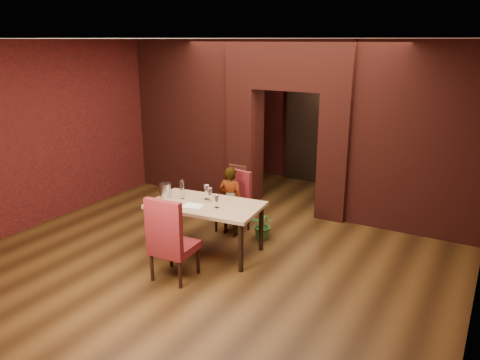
# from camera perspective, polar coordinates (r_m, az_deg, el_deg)

# --- Properties ---
(floor) EXTENTS (8.00, 8.00, 0.00)m
(floor) POSITION_cam_1_polar(r_m,az_deg,el_deg) (7.68, -0.52, -7.79)
(floor) COLOR #412810
(floor) RESTS_ON ground
(ceiling) EXTENTS (7.00, 8.00, 0.04)m
(ceiling) POSITION_cam_1_polar(r_m,az_deg,el_deg) (6.98, -0.59, 16.85)
(ceiling) COLOR silver
(ceiling) RESTS_ON ground
(wall_back) EXTENTS (7.00, 0.04, 3.20)m
(wall_back) POSITION_cam_1_polar(r_m,az_deg,el_deg) (10.74, 10.45, 8.00)
(wall_back) COLOR maroon
(wall_back) RESTS_ON ground
(wall_left) EXTENTS (0.04, 8.00, 3.20)m
(wall_left) POSITION_cam_1_polar(r_m,az_deg,el_deg) (9.40, -19.38, 6.09)
(wall_left) COLOR maroon
(wall_left) RESTS_ON ground
(pillar_left) EXTENTS (0.55, 0.55, 2.30)m
(pillar_left) POSITION_cam_1_polar(r_m,az_deg,el_deg) (9.41, 0.65, 4.26)
(pillar_left) COLOR maroon
(pillar_left) RESTS_ON ground
(pillar_right) EXTENTS (0.55, 0.55, 2.30)m
(pillar_right) POSITION_cam_1_polar(r_m,az_deg,el_deg) (8.67, 11.68, 2.81)
(pillar_right) COLOR maroon
(pillar_right) RESTS_ON ground
(lintel) EXTENTS (2.45, 0.55, 0.90)m
(lintel) POSITION_cam_1_polar(r_m,az_deg,el_deg) (8.77, 6.27, 13.81)
(lintel) COLOR maroon
(lintel) RESTS_ON ground
(wing_wall_left) EXTENTS (2.28, 0.35, 3.20)m
(wing_wall_left) POSITION_cam_1_polar(r_m,az_deg,el_deg) (10.08, -6.42, 7.60)
(wing_wall_left) COLOR maroon
(wing_wall_left) RESTS_ON ground
(wing_wall_right) EXTENTS (2.28, 0.35, 3.20)m
(wing_wall_right) POSITION_cam_1_polar(r_m,az_deg,el_deg) (8.25, 21.21, 4.53)
(wing_wall_right) COLOR maroon
(wing_wall_right) RESTS_ON ground
(vent_panel) EXTENTS (0.40, 0.03, 0.50)m
(vent_panel) POSITION_cam_1_polar(r_m,az_deg,el_deg) (9.31, -0.25, 0.31)
(vent_panel) COLOR #AD4D32
(vent_panel) RESTS_ON ground
(rear_door) EXTENTS (0.90, 0.08, 2.10)m
(rear_door) POSITION_cam_1_polar(r_m,az_deg,el_deg) (10.92, 8.21, 5.31)
(rear_door) COLOR black
(rear_door) RESTS_ON ground
(rear_door_frame) EXTENTS (1.02, 0.04, 2.22)m
(rear_door_frame) POSITION_cam_1_polar(r_m,az_deg,el_deg) (10.88, 8.13, 5.27)
(rear_door_frame) COLOR black
(rear_door_frame) RESTS_ON ground
(dining_table) EXTENTS (1.78, 1.12, 0.79)m
(dining_table) POSITION_cam_1_polar(r_m,az_deg,el_deg) (7.29, -4.15, -5.81)
(dining_table) COLOR tan
(dining_table) RESTS_ON ground
(chair_far) EXTENTS (0.53, 0.53, 1.05)m
(chair_far) POSITION_cam_1_polar(r_m,az_deg,el_deg) (7.99, -0.95, -2.72)
(chair_far) COLOR maroon
(chair_far) RESTS_ON ground
(chair_near) EXTENTS (0.58, 0.58, 1.20)m
(chair_near) POSITION_cam_1_polar(r_m,az_deg,el_deg) (6.49, -8.02, -6.91)
(chair_near) COLOR maroon
(chair_near) RESTS_ON ground
(person_seated) EXTENTS (0.46, 0.33, 1.18)m
(person_seated) POSITION_cam_1_polar(r_m,az_deg,el_deg) (7.88, -1.15, -2.52)
(person_seated) COLOR silver
(person_seated) RESTS_ON ground
(wine_glass_a) EXTENTS (0.09, 0.09, 0.23)m
(wine_glass_a) POSITION_cam_1_polar(r_m,az_deg,el_deg) (7.29, -4.09, -1.49)
(wine_glass_a) COLOR white
(wine_glass_a) RESTS_ON dining_table
(wine_glass_b) EXTENTS (0.09, 0.09, 0.21)m
(wine_glass_b) POSITION_cam_1_polar(r_m,az_deg,el_deg) (7.21, -3.71, -1.79)
(wine_glass_b) COLOR white
(wine_glass_b) RESTS_ON dining_table
(wine_glass_c) EXTENTS (0.08, 0.08, 0.19)m
(wine_glass_c) POSITION_cam_1_polar(r_m,az_deg,el_deg) (6.93, -2.86, -2.63)
(wine_glass_c) COLOR white
(wine_glass_c) RESTS_ON dining_table
(tasting_sheet) EXTENTS (0.33, 0.27, 0.00)m
(tasting_sheet) POSITION_cam_1_polar(r_m,az_deg,el_deg) (7.07, -5.76, -3.13)
(tasting_sheet) COLOR white
(tasting_sheet) RESTS_ON dining_table
(wine_bucket) EXTENTS (0.19, 0.19, 0.23)m
(wine_bucket) POSITION_cam_1_polar(r_m,az_deg,el_deg) (7.45, -9.08, -1.27)
(wine_bucket) COLOR #B8B8BF
(wine_bucket) RESTS_ON dining_table
(water_bottle) EXTENTS (0.07, 0.07, 0.31)m
(water_bottle) POSITION_cam_1_polar(r_m,az_deg,el_deg) (7.36, -7.07, -1.08)
(water_bottle) COLOR silver
(water_bottle) RESTS_ON dining_table
(potted_plant) EXTENTS (0.46, 0.42, 0.47)m
(potted_plant) POSITION_cam_1_polar(r_m,az_deg,el_deg) (7.81, 2.90, -5.49)
(potted_plant) COLOR #2F6C2B
(potted_plant) RESTS_ON ground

